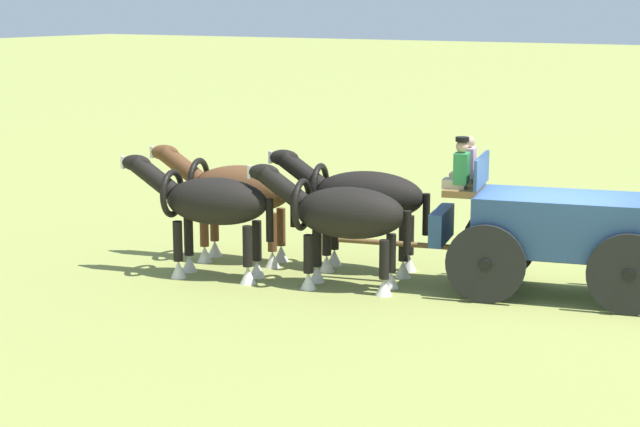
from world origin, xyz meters
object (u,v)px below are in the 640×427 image
Objects in this scene: show_wagon at (552,226)px; draft_horse_rear_off at (361,198)px; draft_horse_rear_near at (343,215)px; draft_horse_lead_off at (236,192)px; draft_horse_lead_near at (209,204)px.

draft_horse_rear_off is (3.71, 0.23, 0.17)m from show_wagon.
draft_horse_rear_near is 0.99× the size of draft_horse_lead_off.
show_wagon is 3.72m from draft_horse_rear_near.
show_wagon is 1.97× the size of draft_horse_lead_off.
show_wagon is 2.00× the size of draft_horse_rear_near.
draft_horse_rear_near is at bearing 167.03° from draft_horse_lead_off.
draft_horse_lead_near is 1.30m from draft_horse_lead_off.
draft_horse_lead_near is (2.53, 0.61, 0.05)m from draft_horse_rear_near.
draft_horse_lead_near is 0.98× the size of draft_horse_lead_off.
draft_horse_rear_near is 1.30m from draft_horse_rear_off.
draft_horse_rear_off is 1.05× the size of draft_horse_lead_near.
show_wagon is 3.73m from draft_horse_rear_off.
draft_horse_rear_near is at bearing 103.54° from draft_horse_rear_off.
draft_horse_rear_near is at bearing -166.40° from draft_horse_lead_near.
draft_horse_lead_off is (2.53, 0.61, -0.01)m from draft_horse_rear_off.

